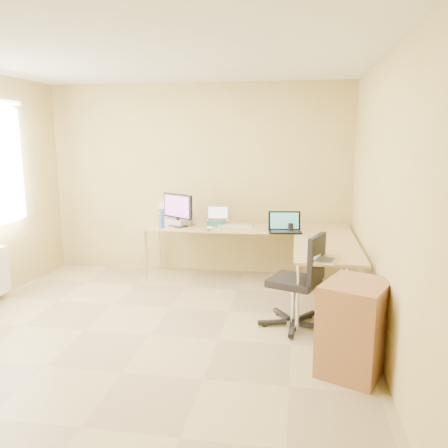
% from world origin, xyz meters
% --- Properties ---
extents(floor, '(4.50, 4.50, 0.00)m').
position_xyz_m(floor, '(0.00, 0.00, 0.00)').
color(floor, tan).
rests_on(floor, ground).
extents(ceiling, '(4.50, 4.50, 0.00)m').
position_xyz_m(ceiling, '(0.00, 0.00, 2.60)').
color(ceiling, white).
rests_on(ceiling, ground).
extents(wall_back, '(4.50, 0.00, 4.50)m').
position_xyz_m(wall_back, '(0.00, 2.25, 1.30)').
color(wall_back, tan).
rests_on(wall_back, ground).
extents(wall_right, '(0.00, 4.50, 4.50)m').
position_xyz_m(wall_right, '(2.10, 0.00, 1.30)').
color(wall_right, tan).
rests_on(wall_right, ground).
extents(desk_main, '(2.65, 0.70, 0.73)m').
position_xyz_m(desk_main, '(0.72, 1.85, 0.36)').
color(desk_main, tan).
rests_on(desk_main, ground).
extents(desk_return, '(0.70, 1.30, 0.73)m').
position_xyz_m(desk_return, '(1.70, 0.85, 0.36)').
color(desk_return, tan).
rests_on(desk_return, ground).
extents(monitor, '(0.51, 0.41, 0.43)m').
position_xyz_m(monitor, '(-0.15, 1.70, 0.95)').
color(monitor, black).
rests_on(monitor, desk_main).
extents(book_stack, '(0.28, 0.35, 0.05)m').
position_xyz_m(book_stack, '(0.29, 1.92, 0.76)').
color(book_stack, '#277A71').
rests_on(book_stack, desk_main).
extents(laptop_center, '(0.32, 0.26, 0.19)m').
position_xyz_m(laptop_center, '(0.33, 1.92, 0.88)').
color(laptop_center, '#9797AB').
rests_on(laptop_center, desk_main).
extents(laptop_black, '(0.43, 0.34, 0.25)m').
position_xyz_m(laptop_black, '(1.23, 1.55, 0.86)').
color(laptop_black, black).
rests_on(laptop_black, desk_main).
extents(keyboard, '(0.49, 0.18, 0.02)m').
position_xyz_m(keyboard, '(0.57, 1.82, 0.74)').
color(keyboard, silver).
rests_on(keyboard, desk_main).
extents(mouse, '(0.10, 0.08, 0.03)m').
position_xyz_m(mouse, '(1.08, 1.71, 0.75)').
color(mouse, white).
rests_on(mouse, desk_main).
extents(mug, '(0.14, 0.14, 0.10)m').
position_xyz_m(mug, '(0.02, 1.86, 0.78)').
color(mug, silver).
rests_on(mug, desk_main).
extents(cd_stack, '(0.16, 0.16, 0.03)m').
position_xyz_m(cd_stack, '(0.27, 1.55, 0.75)').
color(cd_stack, white).
rests_on(cd_stack, desk_main).
extents(water_bottle, '(0.09, 0.09, 0.25)m').
position_xyz_m(water_bottle, '(-0.33, 1.55, 0.85)').
color(water_bottle, '#4561BB').
rests_on(water_bottle, desk_main).
extents(papers, '(0.26, 0.34, 0.01)m').
position_xyz_m(papers, '(-0.28, 1.68, 0.73)').
color(papers, beige).
rests_on(papers, desk_main).
extents(white_box, '(0.28, 0.25, 0.09)m').
position_xyz_m(white_box, '(-0.18, 1.77, 0.77)').
color(white_box, white).
rests_on(white_box, desk_main).
extents(desk_fan, '(0.26, 0.26, 0.26)m').
position_xyz_m(desk_fan, '(-0.40, 2.05, 0.86)').
color(desk_fan, white).
rests_on(desk_fan, desk_main).
extents(black_cup, '(0.07, 0.07, 0.11)m').
position_xyz_m(black_cup, '(1.30, 1.57, 0.79)').
color(black_cup, black).
rests_on(black_cup, desk_main).
extents(laptop_return, '(0.36, 0.32, 0.20)m').
position_xyz_m(laptop_return, '(1.63, 0.30, 0.83)').
color(laptop_return, silver).
rests_on(laptop_return, desk_return).
extents(office_chair, '(0.75, 0.75, 0.97)m').
position_xyz_m(office_chair, '(1.36, 0.45, 0.50)').
color(office_chair, black).
rests_on(office_chair, ground).
extents(cabinet, '(0.65, 0.71, 0.79)m').
position_xyz_m(cabinet, '(1.85, -0.39, 0.36)').
color(cabinet, '#975A27').
rests_on(cabinet, ground).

